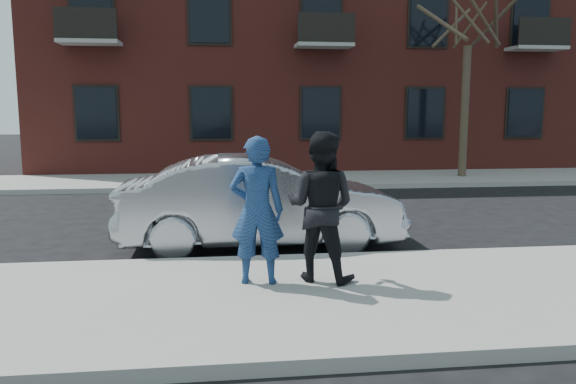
{
  "coord_description": "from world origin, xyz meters",
  "views": [
    {
      "loc": [
        -3.45,
        -6.58,
        2.31
      ],
      "look_at": [
        -2.6,
        0.4,
        1.28
      ],
      "focal_mm": 35.0,
      "sensor_mm": 36.0,
      "label": 1
    }
  ],
  "objects": [
    {
      "name": "ground",
      "position": [
        0.0,
        0.0,
        0.0
      ],
      "size": [
        100.0,
        100.0,
        0.0
      ],
      "primitive_type": "plane",
      "color": "black",
      "rests_on": "ground"
    },
    {
      "name": "silver_sedan",
      "position": [
        -2.78,
        2.71,
        0.77
      ],
      "size": [
        4.71,
        1.69,
        1.55
      ],
      "primitive_type": "imported",
      "rotation": [
        0.0,
        0.0,
        1.58
      ],
      "color": "#999BA3",
      "rests_on": "ground"
    },
    {
      "name": "man_hoodie",
      "position": [
        -3.0,
        0.27,
        1.08
      ],
      "size": [
        0.73,
        0.56,
        1.85
      ],
      "rotation": [
        0.0,
        0.0,
        3.0
      ],
      "color": "navy",
      "rests_on": "near_sidewalk"
    },
    {
      "name": "near_sidewalk",
      "position": [
        0.0,
        -0.25,
        0.07
      ],
      "size": [
        50.0,
        3.5,
        0.15
      ],
      "primitive_type": "cube",
      "color": "gray",
      "rests_on": "ground"
    },
    {
      "name": "near_curb",
      "position": [
        0.0,
        1.55,
        0.07
      ],
      "size": [
        50.0,
        0.1,
        0.15
      ],
      "primitive_type": "cube",
      "color": "#999691",
      "rests_on": "ground"
    },
    {
      "name": "man_peacoat",
      "position": [
        -2.19,
        0.32,
        1.1
      ],
      "size": [
        1.15,
        1.06,
        1.9
      ],
      "rotation": [
        0.0,
        0.0,
        2.66
      ],
      "color": "black",
      "rests_on": "near_sidewalk"
    },
    {
      "name": "far_sidewalk",
      "position": [
        0.0,
        11.25,
        0.07
      ],
      "size": [
        50.0,
        3.5,
        0.15
      ],
      "primitive_type": "cube",
      "color": "gray",
      "rests_on": "ground"
    },
    {
      "name": "far_curb",
      "position": [
        0.0,
        9.45,
        0.07
      ],
      "size": [
        50.0,
        0.1,
        0.15
      ],
      "primitive_type": "cube",
      "color": "#999691",
      "rests_on": "ground"
    },
    {
      "name": "street_tree",
      "position": [
        4.5,
        11.0,
        5.52
      ],
      "size": [
        3.6,
        3.6,
        6.8
      ],
      "color": "#32291D",
      "rests_on": "far_sidewalk"
    },
    {
      "name": "apartment_building",
      "position": [
        2.0,
        18.0,
        6.16
      ],
      "size": [
        24.3,
        10.3,
        12.3
      ],
      "color": "maroon",
      "rests_on": "ground"
    }
  ]
}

